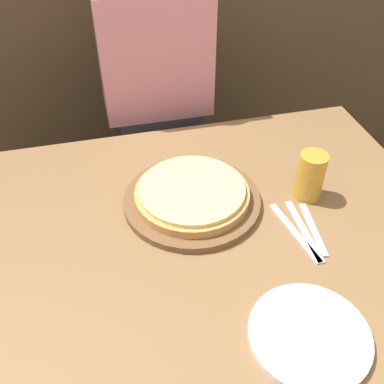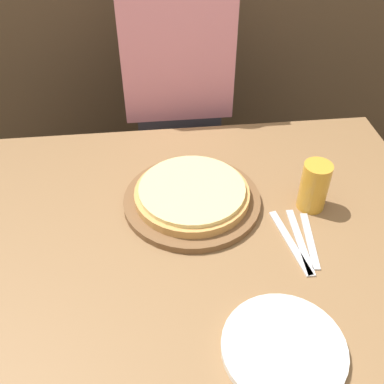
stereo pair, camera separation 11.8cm
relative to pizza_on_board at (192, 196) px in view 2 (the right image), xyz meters
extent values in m
plane|color=#756047|center=(-0.01, -0.14, -0.75)|extent=(12.00, 12.00, 0.00)
cube|color=olive|center=(-0.01, -0.14, -0.39)|extent=(1.30, 1.02, 0.72)
cylinder|color=brown|center=(0.00, 0.00, -0.01)|extent=(0.37, 0.37, 0.02)
cylinder|color=tan|center=(0.00, 0.00, 0.01)|extent=(0.30, 0.30, 0.02)
cylinder|color=#EAD184|center=(0.00, 0.00, 0.03)|extent=(0.28, 0.28, 0.01)
cylinder|color=gold|center=(0.31, -0.04, 0.04)|extent=(0.07, 0.07, 0.14)
cylinder|color=white|center=(0.31, -0.04, 0.10)|extent=(0.07, 0.07, 0.02)
cylinder|color=silver|center=(0.13, -0.45, -0.02)|extent=(0.25, 0.25, 0.02)
cube|color=silver|center=(0.22, -0.17, -0.02)|extent=(0.05, 0.22, 0.00)
cube|color=silver|center=(0.25, -0.17, -0.02)|extent=(0.03, 0.22, 0.00)
cube|color=silver|center=(0.27, -0.17, -0.02)|extent=(0.04, 0.19, 0.00)
cube|color=#33333D|center=(0.01, 0.56, -0.40)|extent=(0.29, 0.20, 0.70)
cube|color=pink|center=(0.01, 0.56, 0.17)|extent=(0.37, 0.20, 0.42)
camera|label=1|loc=(-0.21, -0.87, 0.79)|focal=42.00mm
camera|label=2|loc=(-0.10, -0.89, 0.79)|focal=42.00mm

